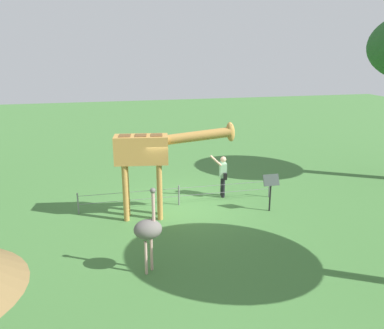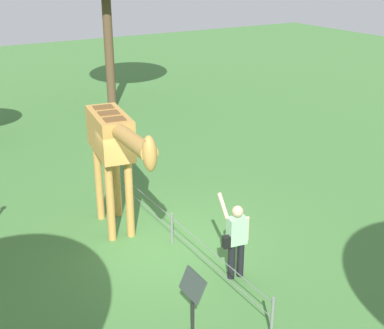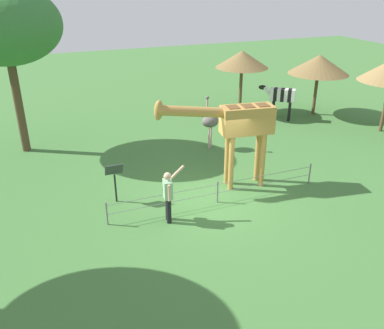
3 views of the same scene
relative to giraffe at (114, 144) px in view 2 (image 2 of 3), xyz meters
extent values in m
plane|color=#427538|center=(1.03, 0.71, -2.21)|extent=(60.00, 60.00, 0.00)
cylinder|color=#BC8942|center=(0.24, 0.19, -1.26)|extent=(0.18, 0.18, 1.90)
cylinder|color=#BC8942|center=(0.18, -0.25, -1.26)|extent=(0.18, 0.18, 1.90)
cylinder|color=#BC8942|center=(-0.85, 0.35, -1.26)|extent=(0.18, 0.18, 1.90)
cylinder|color=#BC8942|center=(-0.91, -0.09, -1.26)|extent=(0.18, 0.18, 1.90)
cube|color=#BC8942|center=(-0.33, 0.05, 0.14)|extent=(1.78, 0.94, 0.90)
cube|color=brown|center=(0.16, -0.02, 0.60)|extent=(0.42, 0.49, 0.02)
cube|color=brown|center=(-0.33, 0.05, 0.60)|extent=(0.42, 0.49, 0.02)
cube|color=brown|center=(-0.83, 0.12, 0.60)|extent=(0.42, 0.49, 0.02)
cylinder|color=#BC8942|center=(1.38, -0.20, 0.53)|extent=(2.33, 0.65, 0.57)
ellipsoid|color=#BC8942|center=(2.50, -0.37, 0.66)|extent=(0.38, 0.31, 0.67)
cylinder|color=brown|center=(2.50, -0.31, 0.84)|extent=(0.05, 0.05, 0.14)
cylinder|color=brown|center=(2.50, -0.43, 0.84)|extent=(0.05, 0.05, 0.14)
cylinder|color=black|center=(2.81, 1.20, -1.82)|extent=(0.14, 0.14, 0.78)
cylinder|color=black|center=(2.84, 1.40, -1.82)|extent=(0.14, 0.14, 0.78)
cube|color=#93C699|center=(2.82, 1.30, -1.15)|extent=(0.29, 0.39, 0.55)
sphere|color=#D8AD8C|center=(2.82, 1.30, -0.74)|extent=(0.22, 0.22, 0.22)
cylinder|color=#D8AD8C|center=(2.50, 1.18, -0.74)|extent=(0.46, 0.15, 0.44)
cylinder|color=#D8AD8C|center=(2.85, 1.51, -1.16)|extent=(0.08, 0.08, 0.50)
cube|color=black|center=(2.84, 1.07, -1.33)|extent=(0.15, 0.22, 0.24)
cylinder|color=brown|center=(-10.09, 4.03, 0.15)|extent=(0.38, 0.38, 4.71)
cylinder|color=black|center=(4.00, -0.41, -1.73)|extent=(0.06, 0.06, 0.95)
cube|color=#333D38|center=(4.00, -0.41, -1.08)|extent=(0.56, 0.21, 0.38)
cylinder|color=slate|center=(-2.47, 0.83, -1.83)|extent=(0.05, 0.05, 0.75)
cylinder|color=slate|center=(1.03, 0.83, -1.83)|extent=(0.05, 0.05, 0.75)
cylinder|color=slate|center=(4.53, 0.83, -1.83)|extent=(0.05, 0.05, 0.75)
cube|color=slate|center=(1.03, 0.83, -1.57)|extent=(7.00, 0.01, 0.01)
cube|color=slate|center=(1.03, 0.83, -1.87)|extent=(7.00, 0.01, 0.01)
camera|label=1|loc=(-1.52, -12.14, 3.24)|focal=36.72mm
camera|label=2|loc=(9.90, -3.94, 3.78)|focal=48.30mm
camera|label=3|loc=(6.00, 11.12, 4.40)|focal=38.49mm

